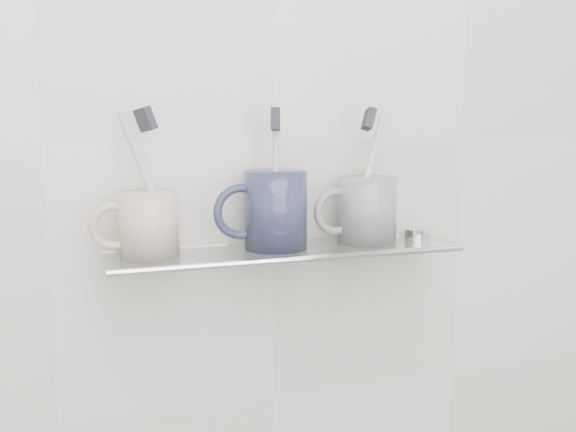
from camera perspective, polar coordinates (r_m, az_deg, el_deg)
name	(u,v)px	position (r m, az deg, el deg)	size (l,w,h in m)	color
wall_back	(274,140)	(0.95, -1.29, 6.75)	(2.50, 2.50, 0.00)	silver
shelf_glass	(287,251)	(0.91, -0.11, -3.13)	(0.50, 0.12, 0.01)	silver
shelf_rail	(300,259)	(0.86, 1.07, -3.87)	(0.01, 0.01, 0.50)	silver
bracket_left	(132,262)	(0.92, -13.66, -4.00)	(0.02, 0.02, 0.03)	silver
bracket_right	(403,243)	(1.04, 10.17, -2.41)	(0.02, 0.02, 0.03)	silver
mug_left	(149,224)	(0.87, -12.25, -0.73)	(0.08, 0.08, 0.09)	beige
mug_left_handle	(114,226)	(0.86, -15.23, -0.87)	(0.06, 0.06, 0.01)	beige
toothbrush_left	(148,181)	(0.86, -12.38, 3.05)	(0.01, 0.01, 0.19)	silver
bristles_left	(145,119)	(0.85, -12.55, 8.39)	(0.01, 0.02, 0.03)	#292A32
mug_center	(276,210)	(0.90, -1.10, 0.54)	(0.09, 0.09, 0.11)	#1E243D
mug_center_handle	(241,212)	(0.89, -4.21, 0.39)	(0.08, 0.08, 0.01)	#1E243D
toothbrush_center	(276,177)	(0.89, -1.11, 3.47)	(0.01, 0.01, 0.19)	#ABBEC6
bristles_center	(275,119)	(0.89, -1.13, 8.61)	(0.01, 0.02, 0.03)	#292A32
mug_right	(367,210)	(0.95, 7.05, 0.54)	(0.09, 0.09, 0.10)	silver
mug_right_handle	(336,211)	(0.93, 4.32, 0.40)	(0.07, 0.07, 0.01)	silver
toothbrush_right	(368,174)	(0.94, 7.11, 3.70)	(0.01, 0.01, 0.19)	beige
bristles_right	(369,119)	(0.94, 7.20, 8.55)	(0.01, 0.02, 0.03)	#292A32
chrome_cap	(417,234)	(1.00, 11.37, -1.55)	(0.04, 0.04, 0.02)	silver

